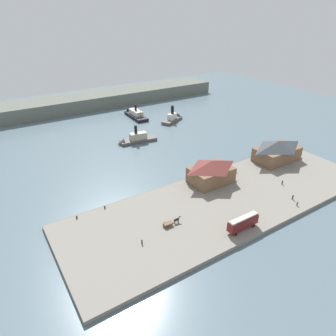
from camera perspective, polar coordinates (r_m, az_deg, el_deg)
The scene contains 19 objects.
ground_plane at distance 117.93m, azimuth 3.85°, elevation -1.33°, with size 320.00×320.00×0.00m, color slate.
quay_promenade at distance 103.40m, azimuth 11.07°, elevation -6.00°, with size 110.00×36.00×1.20m, color gray.
seawall_edge at distance 115.19m, azimuth 4.91°, elevation -1.84°, with size 110.00×0.80×1.00m, color #666159.
ferry_shed_central_terminal at distance 109.82m, azimuth 8.06°, elevation -0.62°, with size 15.15×10.87×8.45m.
ferry_shed_west_terminal at distance 132.50m, azimuth 19.78°, elevation 3.11°, with size 18.63×11.26×8.65m.
street_tram at distance 89.65m, azimuth 13.87°, elevation -9.82°, with size 10.06×2.49×4.19m.
horse_cart at distance 89.62m, azimuth 0.61°, elevation -10.11°, with size 5.76×1.60×1.87m.
pedestrian_walking_east at distance 108.75m, azimuth 22.33°, elevation -5.06°, with size 0.44×0.44×1.78m.
pedestrian_standing_center at distance 116.37m, azimuth 20.63°, elevation -2.53°, with size 0.41×0.41×1.67m.
pedestrian_near_east_shed at distance 83.78m, azimuth -4.91°, elevation -13.59°, with size 0.39×0.39×1.56m.
pedestrian_walking_west at distance 119.98m, azimuth 12.62°, elevation -0.39°, with size 0.41×0.41×1.65m.
pedestrian_near_west_shed at distance 105.96m, azimuth 23.05°, elevation -6.17°, with size 0.39×0.39×1.60m.
mooring_post_center_west at distance 96.34m, azimuth -16.72°, elevation -8.79°, with size 0.44×0.44×0.90m, color black.
mooring_post_west at distance 122.59m, azimuth 11.02°, elevation 0.25°, with size 0.44×0.44×0.90m, color black.
mooring_post_center_east at distance 98.67m, azimuth -11.76°, elevation -7.15°, with size 0.44×0.44×0.90m, color black.
ferry_moored_west at distance 176.28m, azimuth 1.06°, elevation 9.33°, with size 16.84×11.81×10.67m.
ferry_departing_north at distance 185.12m, azimuth -6.34°, elevation 10.04°, with size 7.52×22.52×9.92m.
ferry_moored_east at distance 146.87m, azimuth -6.29°, elevation 5.31°, with size 19.64×7.15×10.04m.
far_headland at distance 209.10m, azimuth -14.52°, elevation 12.10°, with size 180.00×24.00×8.00m, color #60665B.
Camera 1 is at (-62.04, -82.53, 56.99)m, focal length 32.55 mm.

